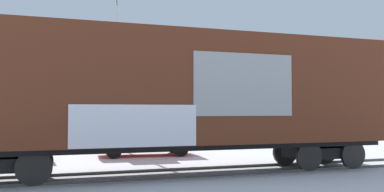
# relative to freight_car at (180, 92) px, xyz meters

# --- Properties ---
(ground_plane) EXTENTS (260.00, 260.00, 0.00)m
(ground_plane) POSITION_rel_freight_car_xyz_m (0.91, 0.00, -2.51)
(ground_plane) COLOR silver
(track) EXTENTS (60.02, 3.97, 0.08)m
(track) POSITION_rel_freight_car_xyz_m (1.05, -0.03, -2.47)
(track) COLOR #4C4742
(track) RESTS_ON ground_plane
(freight_car) EXTENTS (13.94, 3.40, 4.45)m
(freight_car) POSITION_rel_freight_car_xyz_m (0.00, 0.00, 0.00)
(freight_car) COLOR #5B2B19
(freight_car) RESTS_ON ground_plane
(flagpole) EXTENTS (0.34, 1.32, 8.48)m
(flagpole) POSITION_rel_freight_car_xyz_m (-0.39, 9.22, 2.74)
(flagpole) COLOR silver
(flagpole) RESTS_ON ground_plane
(hillside) EXTENTS (124.96, 40.71, 13.84)m
(hillside) POSITION_rel_freight_car_xyz_m (0.88, 62.30, 1.96)
(hillside) COLOR silver
(hillside) RESTS_ON ground_plane
(parked_car_red) EXTENTS (4.21, 2.21, 1.77)m
(parked_car_red) POSITION_rel_freight_car_xyz_m (0.16, 5.37, -1.65)
(parked_car_red) COLOR #B21E1E
(parked_car_red) RESTS_ON ground_plane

